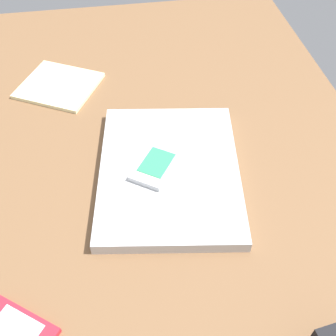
# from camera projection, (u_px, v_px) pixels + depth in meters

# --- Properties ---
(desk_surface) EXTENTS (1.20, 0.80, 0.03)m
(desk_surface) POSITION_uv_depth(u_px,v_px,m) (164.00, 158.00, 0.81)
(desk_surface) COLOR brown
(desk_surface) RESTS_ON ground
(laptop_closed) EXTENTS (0.35, 0.29, 0.02)m
(laptop_closed) POSITION_uv_depth(u_px,v_px,m) (168.00, 172.00, 0.75)
(laptop_closed) COLOR #B7BABC
(laptop_closed) RESTS_ON desk_surface
(cell_phone_on_laptop) EXTENTS (0.12, 0.11, 0.01)m
(cell_phone_on_laptop) POSITION_uv_depth(u_px,v_px,m) (157.00, 164.00, 0.74)
(cell_phone_on_laptop) COLOR silver
(cell_phone_on_laptop) RESTS_ON laptop_closed
(cell_phone_on_desk) EXTENTS (0.11, 0.12, 0.01)m
(cell_phone_on_desk) POSITION_uv_depth(u_px,v_px,m) (15.00, 332.00, 0.56)
(cell_phone_on_desk) COLOR red
(cell_phone_on_desk) RESTS_ON desk_surface
(notepad) EXTENTS (0.20, 0.20, 0.01)m
(notepad) POSITION_uv_depth(u_px,v_px,m) (59.00, 86.00, 0.93)
(notepad) COLOR #F2EDB2
(notepad) RESTS_ON desk_surface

